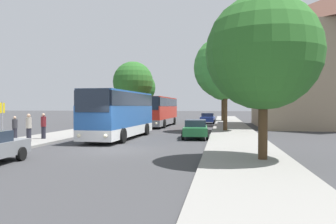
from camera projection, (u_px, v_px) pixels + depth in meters
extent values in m
plane|color=#38383A|center=(115.00, 150.00, 18.25)|extent=(300.00, 300.00, 0.00)
cube|color=gray|center=(1.00, 146.00, 19.37)|extent=(4.00, 120.00, 0.15)
cube|color=gray|center=(243.00, 152.00, 17.12)|extent=(4.00, 120.00, 0.15)
cube|color=silver|center=(120.00, 130.00, 24.94)|extent=(2.78, 10.31, 0.70)
cube|color=#285BA8|center=(120.00, 116.00, 24.92)|extent=(2.78, 10.31, 1.52)
cube|color=#232D3D|center=(120.00, 100.00, 24.90)|extent=(2.80, 10.10, 0.95)
cube|color=#285BA8|center=(120.00, 93.00, 24.89)|extent=(2.72, 10.10, 0.12)
cube|color=#232D3D|center=(92.00, 100.00, 19.85)|extent=(2.22, 0.13, 1.45)
sphere|color=#F4EAC1|center=(79.00, 136.00, 20.03)|extent=(0.24, 0.24, 0.24)
sphere|color=#F4EAC1|center=(105.00, 136.00, 19.70)|extent=(0.24, 0.24, 0.24)
cylinder|color=black|center=(88.00, 135.00, 22.16)|extent=(0.33, 1.01, 1.00)
cylinder|color=black|center=(123.00, 136.00, 21.69)|extent=(0.33, 1.01, 1.00)
cylinder|color=black|center=(119.00, 129.00, 28.19)|extent=(0.33, 1.01, 1.00)
cylinder|color=black|center=(146.00, 129.00, 27.72)|extent=(0.33, 1.01, 1.00)
cube|color=gray|center=(160.00, 121.00, 40.09)|extent=(2.64, 11.82, 0.70)
cube|color=red|center=(160.00, 112.00, 40.07)|extent=(2.64, 11.82, 1.49)
cube|color=#232D3D|center=(160.00, 102.00, 40.05)|extent=(2.66, 11.59, 0.95)
cube|color=red|center=(160.00, 98.00, 40.04)|extent=(2.59, 11.59, 0.12)
cube|color=#232D3D|center=(148.00, 103.00, 34.23)|extent=(2.18, 0.10, 1.45)
sphere|color=#F4EAC1|center=(140.00, 123.00, 34.40)|extent=(0.24, 0.24, 0.24)
sphere|color=#F4EAC1|center=(156.00, 123.00, 34.09)|extent=(0.24, 0.24, 0.24)
cylinder|color=black|center=(143.00, 124.00, 36.83)|extent=(0.32, 1.01, 1.00)
cylinder|color=black|center=(164.00, 124.00, 36.40)|extent=(0.32, 1.01, 1.00)
cylinder|color=black|center=(156.00, 121.00, 43.78)|extent=(0.32, 1.01, 1.00)
cylinder|color=black|center=(174.00, 121.00, 43.35)|extent=(0.32, 1.01, 1.00)
cylinder|color=black|center=(21.00, 154.00, 14.75)|extent=(0.23, 0.63, 0.62)
cube|color=#236B38|center=(195.00, 130.00, 25.08)|extent=(2.02, 4.69, 0.60)
cube|color=#232D3D|center=(196.00, 123.00, 25.25)|extent=(1.68, 2.48, 0.51)
cylinder|color=black|center=(207.00, 136.00, 23.58)|extent=(0.24, 0.63, 0.62)
cylinder|color=black|center=(183.00, 136.00, 23.76)|extent=(0.24, 0.63, 0.62)
cylinder|color=black|center=(207.00, 133.00, 26.41)|extent=(0.24, 0.63, 0.62)
cylinder|color=black|center=(185.00, 133.00, 26.59)|extent=(0.24, 0.63, 0.62)
cube|color=#233D9E|center=(208.00, 119.00, 46.14)|extent=(1.97, 4.30, 0.66)
cube|color=#232D3D|center=(208.00, 115.00, 46.30)|extent=(1.69, 2.25, 0.52)
cylinder|color=black|center=(214.00, 122.00, 44.68)|extent=(0.22, 0.63, 0.62)
cylinder|color=black|center=(200.00, 122.00, 45.03)|extent=(0.22, 0.63, 0.62)
cylinder|color=black|center=(215.00, 121.00, 47.27)|extent=(0.22, 0.63, 0.62)
cylinder|color=black|center=(202.00, 121.00, 47.62)|extent=(0.22, 0.63, 0.62)
cylinder|color=gray|center=(2.00, 124.00, 18.99)|extent=(0.08, 0.08, 2.56)
cube|color=yellow|center=(2.00, 108.00, 18.97)|extent=(0.03, 0.45, 0.60)
cylinder|color=#23232D|center=(15.00, 134.00, 22.88)|extent=(0.30, 0.30, 0.76)
cylinder|color=#333338|center=(15.00, 124.00, 22.87)|extent=(0.36, 0.36, 0.64)
sphere|color=tan|center=(15.00, 118.00, 22.86)|extent=(0.21, 0.21, 0.21)
cylinder|color=#23232D|center=(29.00, 135.00, 21.46)|extent=(0.30, 0.30, 0.86)
cylinder|color=#B2A899|center=(29.00, 123.00, 21.45)|extent=(0.36, 0.36, 0.72)
sphere|color=tan|center=(29.00, 116.00, 21.44)|extent=(0.23, 0.23, 0.23)
cylinder|color=#23232D|center=(44.00, 133.00, 23.27)|extent=(0.30, 0.30, 0.86)
cylinder|color=maroon|center=(43.00, 122.00, 23.26)|extent=(0.36, 0.36, 0.72)
sphere|color=tan|center=(43.00, 115.00, 23.25)|extent=(0.23, 0.23, 0.23)
cylinder|color=#513D23|center=(139.00, 110.00, 53.95)|extent=(0.40, 0.40, 3.40)
sphere|color=#286023|center=(139.00, 88.00, 53.89)|extent=(5.29, 5.29, 5.29)
cylinder|color=#47331E|center=(133.00, 110.00, 46.34)|extent=(0.40, 0.40, 3.67)
sphere|color=#286023|center=(133.00, 82.00, 46.26)|extent=(5.66, 5.66, 5.66)
cylinder|color=#47331E|center=(223.00, 108.00, 52.50)|extent=(0.40, 0.40, 3.94)
sphere|color=#2D7028|center=(223.00, 84.00, 52.43)|extent=(5.24, 5.24, 5.24)
cylinder|color=#47331E|center=(263.00, 127.00, 14.26)|extent=(0.40, 0.40, 2.78)
sphere|color=#286023|center=(263.00, 52.00, 14.20)|extent=(5.00, 5.00, 5.00)
cylinder|color=#47331E|center=(225.00, 111.00, 31.21)|extent=(0.40, 0.40, 3.75)
sphere|color=#387F33|center=(225.00, 67.00, 31.14)|extent=(6.04, 6.04, 6.04)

